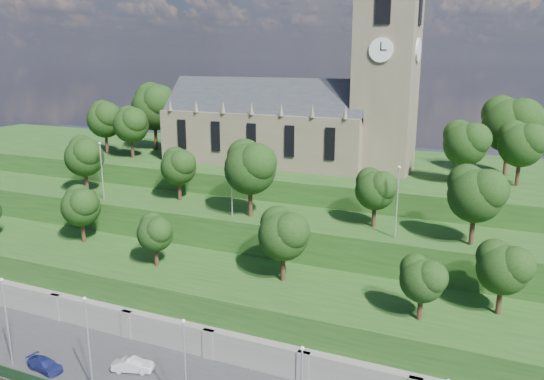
% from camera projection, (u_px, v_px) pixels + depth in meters
% --- Properties ---
extents(retaining_wall, '(160.00, 2.10, 5.00)m').
position_uv_depth(retaining_wall, '(171.00, 339.00, 55.28)').
color(retaining_wall, slate).
rests_on(retaining_wall, ground).
extents(embankment_lower, '(160.00, 12.00, 8.00)m').
position_uv_depth(embankment_lower, '(201.00, 302.00, 60.28)').
color(embankment_lower, '#1E4316').
rests_on(embankment_lower, ground).
extents(embankment_upper, '(160.00, 10.00, 12.00)m').
position_uv_depth(embankment_upper, '(244.00, 254.00, 69.56)').
color(embankment_upper, '#1E4316').
rests_on(embankment_upper, ground).
extents(hilltop, '(160.00, 32.00, 15.00)m').
position_uv_depth(hilltop, '(300.00, 204.00, 87.86)').
color(hilltop, '#1E4316').
rests_on(hilltop, ground).
extents(church, '(38.60, 12.35, 27.60)m').
position_uv_depth(church, '(297.00, 115.00, 80.33)').
color(church, brown).
rests_on(church, hilltop).
extents(trees_lower, '(66.41, 8.47, 7.93)m').
position_uv_depth(trees_lower, '(225.00, 232.00, 57.37)').
color(trees_lower, '#311D13').
rests_on(trees_lower, embankment_lower).
extents(trees_upper, '(58.63, 8.59, 9.45)m').
position_uv_depth(trees_upper, '(254.00, 170.00, 64.88)').
color(trees_upper, '#311D13').
rests_on(trees_upper, embankment_upper).
extents(trees_hilltop, '(71.06, 16.53, 11.81)m').
position_uv_depth(trees_hilltop, '(281.00, 119.00, 81.26)').
color(trees_hilltop, '#311D13').
rests_on(trees_hilltop, hilltop).
extents(lamp_posts_promenade, '(60.36, 0.36, 9.05)m').
position_uv_depth(lamp_posts_promenade, '(88.00, 338.00, 46.51)').
color(lamp_posts_promenade, '#B2B2B7').
rests_on(lamp_posts_promenade, promenade).
extents(lamp_posts_upper, '(40.36, 0.36, 8.00)m').
position_uv_depth(lamp_posts_upper, '(232.00, 180.00, 64.32)').
color(lamp_posts_upper, '#B2B2B7').
rests_on(lamp_posts_upper, embankment_upper).
extents(car_middle, '(4.11, 2.52, 1.28)m').
position_uv_depth(car_middle, '(133.00, 365.00, 50.39)').
color(car_middle, '#ACACB1').
rests_on(car_middle, promenade).
extents(car_right, '(4.10, 2.08, 1.14)m').
position_uv_depth(car_right, '(45.00, 365.00, 50.55)').
color(car_right, navy).
rests_on(car_right, promenade).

